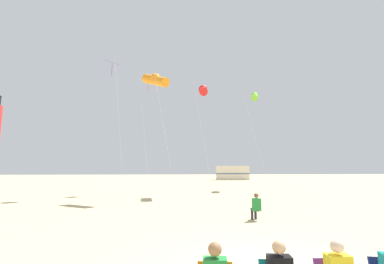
{
  "coord_description": "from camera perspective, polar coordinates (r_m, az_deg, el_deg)",
  "views": [
    {
      "loc": [
        -2.38,
        -6.2,
        2.2
      ],
      "look_at": [
        -0.99,
        8.5,
        4.23
      ],
      "focal_mm": 25.14,
      "sensor_mm": 36.0,
      "label": 1
    }
  ],
  "objects": [
    {
      "name": "kite_tube_scarlet",
      "position": [
        23.69,
        2.35,
        8.79
      ],
      "size": [
        1.51,
        2.55,
        9.67
      ],
      "color": "silver",
      "rests_on": "ground"
    },
    {
      "name": "kite_diamond_violet",
      "position": [
        24.27,
        -16.46,
        12.83
      ],
      "size": [
        1.89,
        1.89,
        11.35
      ],
      "color": "silver",
      "rests_on": "ground"
    },
    {
      "name": "kite_flyer_standing",
      "position": [
        12.32,
        13.39,
        -15.0
      ],
      "size": [
        0.35,
        0.52,
        1.16
      ],
      "rotation": [
        0.0,
        0.0,
        3.21
      ],
      "color": "#238438",
      "rests_on": "ground"
    },
    {
      "name": "kite_diamond_rainbow",
      "position": [
        26.68,
        -9.4,
        9.95
      ],
      "size": [
        1.4,
        1.4,
        10.98
      ],
      "color": "silver",
      "rests_on": "ground"
    },
    {
      "name": "kite_tube_lime",
      "position": [
        31.25,
        13.16,
        7.32
      ],
      "size": [
        2.31,
        2.84,
        10.95
      ],
      "color": "silver",
      "rests_on": "ground"
    },
    {
      "name": "rv_van_cream",
      "position": [
        55.25,
        8.57,
        -8.58
      ],
      "size": [
        6.58,
        2.77,
        2.8
      ],
      "rotation": [
        0.0,
        0.0,
        -0.07
      ],
      "color": "beige",
      "rests_on": "ground"
    },
    {
      "name": "kite_tube_orange",
      "position": [
        20.5,
        -7.75,
        10.9
      ],
      "size": [
        2.76,
        2.78,
        9.45
      ],
      "color": "silver",
      "rests_on": "ground"
    }
  ]
}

